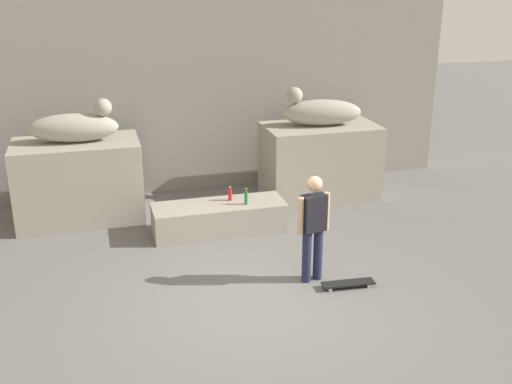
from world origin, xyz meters
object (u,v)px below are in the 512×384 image
at_px(skateboard, 348,283).
at_px(bottle_green, 246,198).
at_px(statue_reclining_right, 320,111).
at_px(skater, 313,224).
at_px(bottle_red, 230,195).
at_px(statue_reclining_left, 75,127).

distance_m(skateboard, bottle_green, 2.66).
xyz_separation_m(skateboard, bottle_green, (-0.95, 2.42, 0.59)).
relative_size(statue_reclining_right, skater, 1.00).
bearing_deg(skater, bottle_red, 95.39).
xyz_separation_m(statue_reclining_right, bottle_red, (-2.12, -1.14, -1.16)).
bearing_deg(statue_reclining_left, statue_reclining_right, 5.55).
distance_m(skateboard, bottle_red, 2.99).
xyz_separation_m(statue_reclining_left, bottle_red, (2.59, -1.13, -1.16)).
bearing_deg(statue_reclining_left, skateboard, -39.95).
bearing_deg(bottle_green, skateboard, -68.60).
height_order(bottle_green, bottle_red, bottle_green).
xyz_separation_m(statue_reclining_right, bottle_green, (-1.89, -1.41, -1.15)).
bearing_deg(skater, skateboard, -51.74).
xyz_separation_m(skater, bottle_red, (-0.73, 2.32, -0.29)).
relative_size(skater, bottle_green, 5.57).
relative_size(statue_reclining_left, skateboard, 2.03).
height_order(statue_reclining_right, bottle_green, statue_reclining_right).
xyz_separation_m(statue_reclining_right, skateboard, (-0.94, -3.83, -1.73)).
distance_m(statue_reclining_left, statue_reclining_right, 4.70).
bearing_deg(skater, statue_reclining_right, 56.06).
bearing_deg(bottle_green, statue_reclining_right, 36.72).
bearing_deg(statue_reclining_right, statue_reclining_left, 9.86).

